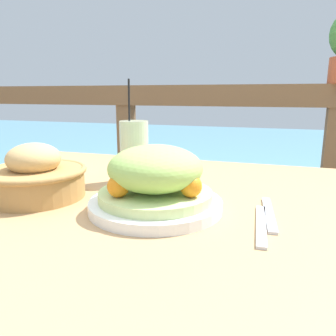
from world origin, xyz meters
TOP-DOWN VIEW (x-y plane):
  - patio_table at (0.00, 0.00)m, footprint 1.17×0.92m
  - railing_fence at (0.00, 0.84)m, footprint 2.80×0.08m
  - sea_backdrop at (0.00, 3.34)m, footprint 12.00×4.00m
  - salad_plate at (0.02, -0.04)m, footprint 0.26×0.26m
  - drink_glass at (-0.10, 0.14)m, footprint 0.07×0.07m
  - bread_basket at (-0.25, -0.04)m, footprint 0.21×0.21m
  - fork at (0.22, -0.06)m, footprint 0.03×0.18m
  - knife at (0.23, 0.00)m, footprint 0.03×0.18m

SIDE VIEW (x-z plane):
  - sea_backdrop at x=0.00m, z-range 0.00..0.35m
  - patio_table at x=0.00m, z-range 0.27..0.98m
  - railing_fence at x=0.00m, z-range 0.22..1.18m
  - fork at x=0.22m, z-range 0.71..0.72m
  - knife at x=0.23m, z-range 0.71..0.72m
  - bread_basket at x=-0.25m, z-range 0.70..0.82m
  - salad_plate at x=0.02m, z-range 0.70..0.83m
  - drink_glass at x=-0.10m, z-range 0.66..0.91m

